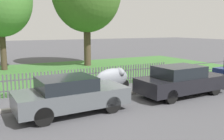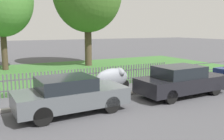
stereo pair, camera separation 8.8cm
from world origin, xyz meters
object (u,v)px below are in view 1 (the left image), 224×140
(parked_car_black_saloon, at_px, (71,94))
(parked_car_navy_estate, at_px, (181,80))
(tree_mid_park, at_px, (0,0))
(covered_motorcycle, at_px, (113,78))

(parked_car_black_saloon, relative_size, parked_car_navy_estate, 0.93)
(parked_car_black_saloon, relative_size, tree_mid_park, 0.53)
(covered_motorcycle, bearing_deg, tree_mid_park, 109.03)
(parked_car_navy_estate, distance_m, covered_motorcycle, 3.14)
(tree_mid_park, bearing_deg, parked_car_navy_estate, -60.77)
(covered_motorcycle, bearing_deg, parked_car_navy_estate, -41.77)
(parked_car_black_saloon, distance_m, parked_car_navy_estate, 5.20)
(parked_car_navy_estate, bearing_deg, tree_mid_park, 117.35)
(covered_motorcycle, xyz_separation_m, tree_mid_park, (-3.98, 9.57, 4.30))
(parked_car_black_saloon, relative_size, covered_motorcycle, 2.15)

